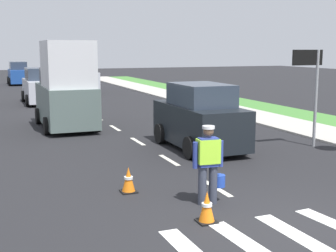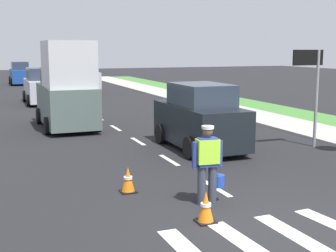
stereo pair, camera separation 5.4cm
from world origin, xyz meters
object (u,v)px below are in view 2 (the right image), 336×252
Objects in this scene: traffic_cone_far at (206,207)px; car_outgoing_far at (83,79)px; traffic_cone_near at (128,180)px; delivery_truck at (67,89)px; car_outgoing_ahead at (200,119)px; car_oncoming_second at (41,87)px; lane_direction_sign at (311,74)px; car_oncoming_third at (20,74)px; road_worker at (208,161)px.

traffic_cone_far is 27.14m from car_outgoing_far.
traffic_cone_near is 9.35m from delivery_truck.
car_outgoing_ahead is (-0.34, -20.95, -0.06)m from car_outgoing_far.
car_oncoming_second reaches higher than traffic_cone_far.
traffic_cone_far is 6.63m from car_outgoing_ahead.
car_outgoing_far is at bearing 89.06° from car_outgoing_ahead.
lane_direction_sign is 32.91m from car_oncoming_third.
car_oncoming_third is 1.02× the size of car_outgoing_ahead.
traffic_cone_near is 2.48m from traffic_cone_far.
car_outgoing_ahead reaches higher than car_oncoming_second.
car_outgoing_far reaches higher than traffic_cone_far.
car_oncoming_third is at bearing 89.83° from traffic_cone_near.
car_oncoming_third is at bearing 91.11° from traffic_cone_far.
traffic_cone_far is 11.69m from delivery_truck.
car_oncoming_third is at bearing 90.39° from car_oncoming_second.
lane_direction_sign reaches higher than car_outgoing_ahead.
traffic_cone_near is at bearing -90.17° from car_oncoming_third.
lane_direction_sign reaches higher than car_outgoing_far.
traffic_cone_far is at bearing -141.34° from lane_direction_sign.
car_outgoing_ahead is at bearing 66.58° from road_worker.
car_outgoing_ahead is (3.42, -31.07, 0.04)m from car_oncoming_third.
delivery_truck is 1.14× the size of car_outgoing_ahead.
car_oncoming_third is (-3.76, 10.13, -0.09)m from car_outgoing_far.
delivery_truck is (-0.64, 11.60, 1.31)m from traffic_cone_far.
car_oncoming_second is 15.43m from car_outgoing_ahead.
car_oncoming_third is 31.26m from car_outgoing_ahead.
lane_direction_sign reaches higher than road_worker.
car_oncoming_third is at bearing 110.39° from car_outgoing_far.
car_oncoming_third is at bearing 91.95° from road_worker.
delivery_truck is at bearing -89.83° from car_oncoming_third.
traffic_cone_far is (-6.17, -4.94, -2.11)m from lane_direction_sign.
road_worker is 2.75× the size of traffic_cone_far.
delivery_truck reaches higher than car_oncoming_second.
traffic_cone_far is (0.82, -2.34, 0.01)m from traffic_cone_near.
car_oncoming_second is (-3.65, -5.88, -0.07)m from car_outgoing_far.
traffic_cone_far is 0.15× the size of car_oncoming_third.
traffic_cone_far is at bearing -88.34° from car_oncoming_second.
traffic_cone_far is at bearing -86.82° from delivery_truck.
road_worker is 5.51m from car_outgoing_ahead.
road_worker is 7.08m from lane_direction_sign.
traffic_cone_far is at bearing -70.60° from traffic_cone_near.
car_outgoing_ahead is (3.31, -15.07, 0.01)m from car_oncoming_second.
traffic_cone_far is at bearing -114.19° from car_outgoing_ahead.
lane_direction_sign reaches higher than car_oncoming_third.
car_oncoming_third is at bearing 90.17° from delivery_truck.
traffic_cone_far is 21.10m from car_oncoming_second.
traffic_cone_near is at bearing -90.65° from car_oncoming_second.
car_outgoing_far is at bearing 58.14° from car_oncoming_second.
delivery_truck is (0.18, 9.26, 1.32)m from traffic_cone_near.
road_worker is at bearing -88.05° from car_oncoming_third.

